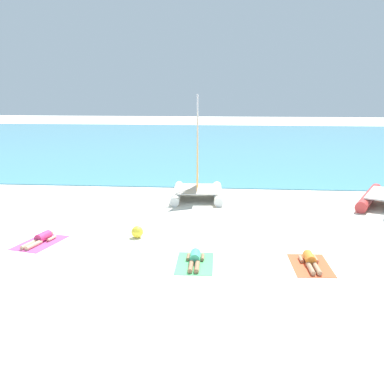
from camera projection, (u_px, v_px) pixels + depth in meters
ground_plane at (201, 195)px, 23.40m from camera, size 120.00×120.00×0.00m
ocean_water at (218, 143)px, 44.26m from camera, size 120.00×40.00×0.05m
sailboat_white at (197, 183)px, 22.51m from camera, size 2.57×3.82×4.81m
towel_left at (40, 243)px, 16.22m from camera, size 1.51×2.10×0.01m
sunbather_left at (41, 239)px, 16.26m from camera, size 0.75×1.56×0.30m
towel_middle at (195, 263)px, 14.34m from camera, size 1.16×1.93×0.01m
sunbather_middle at (195, 259)px, 14.38m from camera, size 0.55×1.56×0.30m
towel_right at (310, 265)px, 14.18m from camera, size 1.20×1.96×0.01m
sunbather_right at (310, 261)px, 14.22m from camera, size 0.56×1.57×0.30m
beach_ball at (137, 232)px, 16.74m from camera, size 0.42×0.42×0.42m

